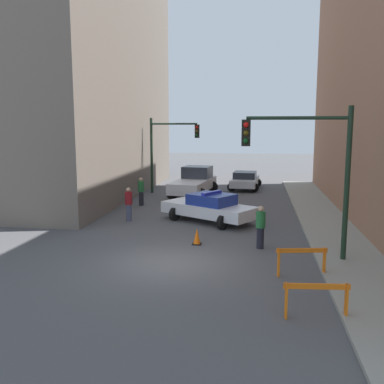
# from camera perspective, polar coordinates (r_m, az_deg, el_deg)

# --- Properties ---
(ground_plane) EXTENTS (120.00, 120.00, 0.00)m
(ground_plane) POSITION_cam_1_polar(r_m,az_deg,el_deg) (14.86, -3.04, -9.46)
(ground_plane) COLOR #4C4C4F
(sidewalk_right) EXTENTS (2.40, 44.00, 0.12)m
(sidewalk_right) POSITION_cam_1_polar(r_m,az_deg,el_deg) (14.92, 21.33, -9.76)
(sidewalk_right) COLOR gray
(sidewalk_right) RESTS_ON ground_plane
(building_corner_left) EXTENTS (14.00, 20.00, 16.52)m
(building_corner_left) POSITION_cam_1_polar(r_m,az_deg,el_deg) (31.76, -20.01, 14.81)
(building_corner_left) COLOR #6B6056
(building_corner_left) RESTS_ON ground_plane
(traffic_light_near) EXTENTS (3.64, 0.35, 5.20)m
(traffic_light_near) POSITION_cam_1_polar(r_m,az_deg,el_deg) (14.98, 15.73, 4.17)
(traffic_light_near) COLOR black
(traffic_light_near) RESTS_ON sidewalk_right
(traffic_light_far) EXTENTS (3.44, 0.35, 5.20)m
(traffic_light_far) POSITION_cam_1_polar(r_m,az_deg,el_deg) (29.68, -3.37, 6.36)
(traffic_light_far) COLOR black
(traffic_light_far) RESTS_ON ground_plane
(police_car) EXTENTS (4.98, 4.01, 1.52)m
(police_car) POSITION_cam_1_polar(r_m,az_deg,el_deg) (20.90, 2.32, -2.05)
(police_car) COLOR white
(police_car) RESTS_ON ground_plane
(white_truck) EXTENTS (3.06, 5.60, 1.90)m
(white_truck) POSITION_cam_1_polar(r_m,az_deg,el_deg) (28.88, 0.29, 1.34)
(white_truck) COLOR silver
(white_truck) RESTS_ON ground_plane
(parked_car_near) EXTENTS (2.48, 4.42, 1.31)m
(parked_car_near) POSITION_cam_1_polar(r_m,az_deg,el_deg) (32.03, 7.08, 1.59)
(parked_car_near) COLOR silver
(parked_car_near) RESTS_ON ground_plane
(pedestrian_crossing) EXTENTS (0.46, 0.46, 1.66)m
(pedestrian_crossing) POSITION_cam_1_polar(r_m,az_deg,el_deg) (21.35, -8.43, -1.53)
(pedestrian_crossing) COLOR #474C66
(pedestrian_crossing) RESTS_ON ground_plane
(pedestrian_corner) EXTENTS (0.37, 0.37, 1.66)m
(pedestrian_corner) POSITION_cam_1_polar(r_m,az_deg,el_deg) (25.35, -6.80, 0.13)
(pedestrian_corner) COLOR black
(pedestrian_corner) RESTS_ON ground_plane
(pedestrian_sidewalk) EXTENTS (0.38, 0.38, 1.66)m
(pedestrian_sidewalk) POSITION_cam_1_polar(r_m,az_deg,el_deg) (16.55, 9.12, -4.57)
(pedestrian_sidewalk) COLOR black
(pedestrian_sidewalk) RESTS_ON ground_plane
(barrier_front) EXTENTS (1.60, 0.31, 0.90)m
(barrier_front) POSITION_cam_1_polar(r_m,az_deg,el_deg) (11.04, 16.26, -13.02)
(barrier_front) COLOR orange
(barrier_front) RESTS_ON ground_plane
(barrier_mid) EXTENTS (1.58, 0.44, 0.90)m
(barrier_mid) POSITION_cam_1_polar(r_m,az_deg,el_deg) (13.88, 14.41, -8.40)
(barrier_mid) COLOR orange
(barrier_mid) RESTS_ON ground_plane
(traffic_cone) EXTENTS (0.36, 0.36, 0.66)m
(traffic_cone) POSITION_cam_1_polar(r_m,az_deg,el_deg) (17.02, 0.65, -5.96)
(traffic_cone) COLOR black
(traffic_cone) RESTS_ON ground_plane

